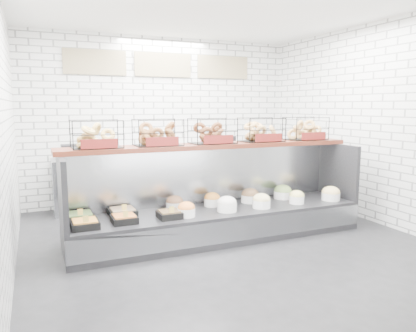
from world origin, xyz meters
name	(u,v)px	position (x,y,z in m)	size (l,w,h in m)	color
ground	(229,244)	(0.00, 0.00, 0.00)	(5.50, 5.50, 0.00)	black
room_shell	(210,84)	(0.00, 0.60, 2.06)	(5.02, 5.51, 3.01)	silver
display_case	(218,213)	(0.00, 0.34, 0.33)	(4.00, 0.90, 1.20)	black
bagel_shelf	(212,134)	(0.00, 0.52, 1.38)	(4.10, 0.50, 0.40)	#41170E
prep_counter	(169,178)	(-0.01, 2.43, 0.47)	(4.00, 0.60, 1.20)	#93969B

